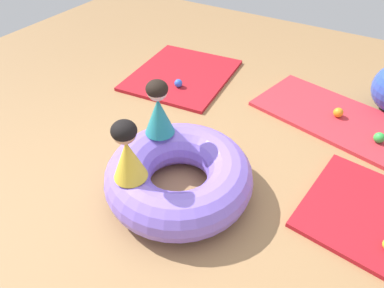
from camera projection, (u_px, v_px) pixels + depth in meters
name	position (u px, v px, depth m)	size (l,w,h in m)	color
ground_plane	(188.00, 188.00, 2.87)	(8.00, 8.00, 0.00)	#9E7549
gym_mat_near_right	(347.00, 122.00, 3.53)	(1.85, 0.84, 0.04)	red
gym_mat_near_left	(182.00, 75.00, 4.29)	(1.11, 1.29, 0.04)	#B21923
inflatable_cushion	(179.00, 176.00, 2.73)	(1.16, 1.16, 0.36)	#8466E0
child_in_teal	(158.00, 108.00, 2.72)	(0.33, 0.33, 0.48)	teal
child_in_yellow	(127.00, 151.00, 2.33)	(0.28, 0.28, 0.48)	yellow
play_ball_orange	(338.00, 112.00, 3.55)	(0.10, 0.10, 0.10)	orange
play_ball_blue	(178.00, 83.00, 4.00)	(0.09, 0.09, 0.09)	blue
play_ball_green	(379.00, 138.00, 3.23)	(0.10, 0.10, 0.10)	green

